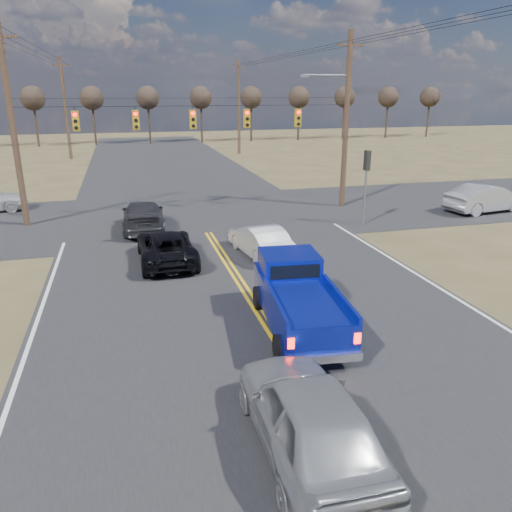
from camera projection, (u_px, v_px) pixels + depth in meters
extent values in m
plane|color=brown|center=(306.00, 385.00, 12.06)|extent=(160.00, 160.00, 0.00)
cube|color=#28282B|center=(224.00, 258.00, 21.23)|extent=(14.00, 120.00, 0.02)
cube|color=#28282B|center=(197.00, 215.00, 28.57)|extent=(120.00, 12.00, 0.02)
cylinder|color=#473323|center=(13.00, 128.00, 24.80)|extent=(0.32, 0.32, 10.00)
cylinder|color=#473323|center=(346.00, 123.00, 29.19)|extent=(0.32, 0.32, 10.00)
cube|color=#473323|center=(350.00, 45.00, 27.86)|extent=(1.60, 0.12, 0.12)
cylinder|color=black|center=(192.00, 106.00, 26.68)|extent=(18.00, 0.02, 0.02)
cylinder|color=black|center=(192.00, 98.00, 26.55)|extent=(18.00, 0.02, 0.02)
cube|color=#B28C14|center=(76.00, 121.00, 25.43)|extent=(0.34, 0.24, 1.00)
cylinder|color=#FF0C05|center=(75.00, 114.00, 25.20)|extent=(0.20, 0.06, 0.20)
cylinder|color=black|center=(75.00, 121.00, 25.31)|extent=(0.20, 0.06, 0.20)
cylinder|color=black|center=(76.00, 128.00, 25.41)|extent=(0.20, 0.06, 0.20)
cube|color=black|center=(74.00, 112.00, 25.14)|extent=(0.24, 0.14, 0.03)
cube|color=#B28C14|center=(136.00, 120.00, 26.17)|extent=(0.34, 0.24, 1.00)
cylinder|color=#FF0C05|center=(136.00, 114.00, 25.93)|extent=(0.20, 0.06, 0.20)
cylinder|color=black|center=(136.00, 120.00, 26.04)|extent=(0.20, 0.06, 0.20)
cylinder|color=black|center=(136.00, 127.00, 26.14)|extent=(0.20, 0.06, 0.20)
cube|color=black|center=(135.00, 112.00, 25.87)|extent=(0.24, 0.14, 0.03)
cube|color=#B28C14|center=(193.00, 119.00, 26.90)|extent=(0.34, 0.24, 1.00)
cylinder|color=#FF0C05|center=(193.00, 113.00, 26.66)|extent=(0.20, 0.06, 0.20)
cylinder|color=black|center=(193.00, 119.00, 26.77)|extent=(0.20, 0.06, 0.20)
cylinder|color=black|center=(193.00, 126.00, 26.87)|extent=(0.20, 0.06, 0.20)
cube|color=black|center=(193.00, 111.00, 26.60)|extent=(0.24, 0.14, 0.03)
cube|color=#B28C14|center=(247.00, 119.00, 27.63)|extent=(0.34, 0.24, 1.00)
cylinder|color=#FF0C05|center=(247.00, 113.00, 27.40)|extent=(0.20, 0.06, 0.20)
cylinder|color=black|center=(247.00, 119.00, 27.50)|extent=(0.20, 0.06, 0.20)
cylinder|color=black|center=(247.00, 125.00, 27.60)|extent=(0.20, 0.06, 0.20)
cube|color=black|center=(247.00, 110.00, 27.33)|extent=(0.24, 0.14, 0.03)
cube|color=#B28C14|center=(298.00, 118.00, 28.36)|extent=(0.34, 0.24, 1.00)
cylinder|color=#FF0C05|center=(299.00, 112.00, 28.13)|extent=(0.20, 0.06, 0.20)
cylinder|color=black|center=(299.00, 118.00, 28.23)|extent=(0.20, 0.06, 0.20)
cylinder|color=black|center=(299.00, 124.00, 28.34)|extent=(0.20, 0.06, 0.20)
cube|color=black|center=(299.00, 110.00, 28.07)|extent=(0.24, 0.14, 0.03)
cylinder|color=slate|center=(365.00, 195.00, 25.93)|extent=(0.12, 0.12, 3.20)
cube|color=black|center=(367.00, 160.00, 25.37)|extent=(0.24, 0.34, 1.00)
cylinder|color=slate|center=(326.00, 75.00, 28.03)|extent=(2.80, 0.10, 0.10)
cube|color=slate|center=(304.00, 76.00, 27.72)|extent=(0.55, 0.22, 0.14)
cylinder|color=#473323|center=(66.00, 109.00, 50.48)|extent=(0.32, 0.32, 10.00)
cube|color=#473323|center=(61.00, 65.00, 49.16)|extent=(1.60, 0.12, 0.12)
cylinder|color=#473323|center=(239.00, 108.00, 54.87)|extent=(0.32, 0.32, 10.00)
cube|color=#473323|center=(238.00, 67.00, 53.55)|extent=(1.60, 0.12, 0.12)
cylinder|color=black|center=(11.00, 32.00, 22.70)|extent=(0.02, 58.00, 0.02)
cylinder|color=black|center=(347.00, 41.00, 26.74)|extent=(0.02, 58.00, 0.02)
cylinder|color=black|center=(358.00, 41.00, 26.91)|extent=(0.02, 58.00, 0.02)
cylinder|color=black|center=(370.00, 42.00, 27.09)|extent=(0.02, 58.00, 0.02)
cylinder|color=#33261C|center=(36.00, 124.00, 62.81)|extent=(0.28, 0.28, 5.50)
sphere|color=#2D231C|center=(33.00, 98.00, 61.82)|extent=(3.00, 3.00, 3.00)
cylinder|color=#33261C|center=(94.00, 123.00, 64.52)|extent=(0.28, 0.28, 5.50)
sphere|color=#2D231C|center=(92.00, 98.00, 63.53)|extent=(3.00, 3.00, 3.00)
cylinder|color=#33261C|center=(149.00, 123.00, 66.22)|extent=(0.28, 0.28, 5.50)
sphere|color=#2D231C|center=(148.00, 98.00, 65.23)|extent=(3.00, 3.00, 3.00)
cylinder|color=#33261C|center=(201.00, 122.00, 67.93)|extent=(0.28, 0.28, 5.50)
sphere|color=#2D231C|center=(201.00, 98.00, 66.94)|extent=(3.00, 3.00, 3.00)
cylinder|color=#33261C|center=(251.00, 121.00, 69.64)|extent=(0.28, 0.28, 5.50)
sphere|color=#2D231C|center=(251.00, 97.00, 68.65)|extent=(3.00, 3.00, 3.00)
cylinder|color=#33261C|center=(298.00, 120.00, 71.35)|extent=(0.28, 0.28, 5.50)
sphere|color=#2D231C|center=(299.00, 97.00, 70.35)|extent=(3.00, 3.00, 3.00)
cylinder|color=#33261C|center=(344.00, 120.00, 73.05)|extent=(0.28, 0.28, 5.50)
sphere|color=#2D231C|center=(345.00, 97.00, 72.06)|extent=(3.00, 3.00, 3.00)
cylinder|color=#33261C|center=(387.00, 119.00, 74.76)|extent=(0.28, 0.28, 5.50)
sphere|color=#2D231C|center=(388.00, 97.00, 73.77)|extent=(3.00, 3.00, 3.00)
cylinder|color=#33261C|center=(428.00, 118.00, 76.47)|extent=(0.28, 0.28, 5.50)
sphere|color=#2D231C|center=(430.00, 97.00, 75.47)|extent=(3.00, 3.00, 3.00)
cylinder|color=black|center=(280.00, 349.00, 12.98)|extent=(0.38, 0.79, 0.76)
cylinder|color=black|center=(347.00, 344.00, 13.25)|extent=(0.38, 0.79, 0.76)
cylinder|color=black|center=(259.00, 298.00, 16.18)|extent=(0.38, 0.79, 0.76)
cylinder|color=black|center=(313.00, 294.00, 16.45)|extent=(0.38, 0.79, 0.76)
cube|color=#0E1CA0|center=(299.00, 304.00, 14.57)|extent=(2.41, 5.29, 0.95)
cube|color=#0E1CA0|center=(289.00, 263.00, 15.61)|extent=(1.91, 1.78, 0.68)
cube|color=black|center=(295.00, 272.00, 14.87)|extent=(1.52, 0.21, 0.43)
cube|color=#0E1CA0|center=(276.00, 301.00, 13.32)|extent=(0.41, 3.12, 0.19)
cube|color=#0E1CA0|center=(340.00, 297.00, 13.59)|extent=(0.41, 3.12, 0.19)
cube|color=#0E1CA0|center=(324.00, 338.00, 12.12)|extent=(1.90, 0.27, 0.57)
cube|color=silver|center=(324.00, 359.00, 12.23)|extent=(1.95, 0.37, 0.21)
cube|color=#FF0C05|center=(291.00, 343.00, 11.98)|extent=(0.18, 0.07, 0.28)
cube|color=#FF0C05|center=(357.00, 338.00, 12.23)|extent=(0.18, 0.07, 0.28)
imported|color=#9B9DA2|center=(309.00, 417.00, 9.53)|extent=(2.04, 4.93, 1.67)
imported|color=black|center=(166.00, 247.00, 20.50)|extent=(2.25, 4.80, 1.33)
imported|color=silver|center=(260.00, 240.00, 21.40)|extent=(2.00, 4.32, 1.37)
imported|color=#303035|center=(143.00, 216.00, 25.30)|extent=(2.25, 5.13, 1.47)
imported|color=#979A9E|center=(486.00, 198.00, 29.05)|extent=(2.47, 5.21, 1.65)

